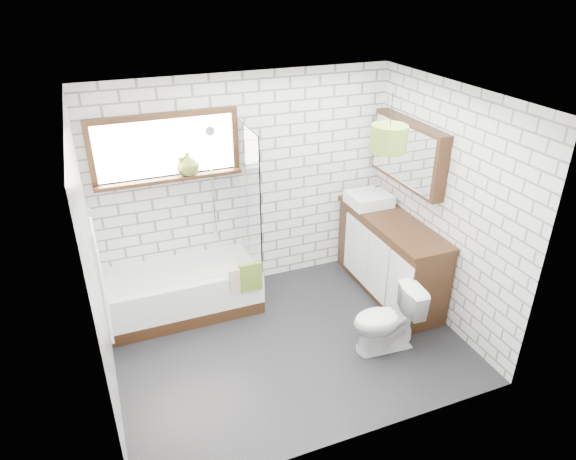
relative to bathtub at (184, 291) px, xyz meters
name	(u,v)px	position (x,y,z in m)	size (l,w,h in m)	color
floor	(289,343)	(0.87, -0.94, -0.27)	(3.40, 2.60, 0.01)	black
ceiling	(290,98)	(0.87, -0.94, 2.24)	(3.40, 2.60, 0.01)	white
wall_back	(247,185)	(0.87, 0.36, 0.99)	(3.40, 0.01, 2.50)	white
wall_front	(358,316)	(0.87, -2.25, 0.99)	(3.40, 0.01, 2.50)	white
wall_left	(94,272)	(-0.83, -0.94, 0.99)	(0.01, 2.60, 2.50)	white
wall_right	(443,207)	(2.58, -0.94, 0.99)	(0.01, 2.60, 2.50)	white
window	(166,148)	(0.02, 0.32, 1.54)	(1.52, 0.16, 0.68)	black
towel_radiator	(101,276)	(-0.79, -0.94, 0.94)	(0.06, 0.52, 1.00)	white
mirror_cabinet	(408,153)	(2.49, -0.34, 1.39)	(0.16, 1.20, 0.70)	black
shower_riser	(212,183)	(0.47, 0.32, 1.09)	(0.02, 0.02, 1.30)	silver
bathtub	(184,291)	(0.00, 0.00, 0.00)	(1.63, 0.72, 0.53)	white
shower_screen	(250,196)	(0.80, 0.00, 1.01)	(0.02, 0.72, 1.50)	white
towel_green	(251,277)	(0.67, -0.36, 0.24)	(0.24, 0.07, 0.33)	#536D20
towel_beige	(239,279)	(0.53, -0.36, 0.24)	(0.20, 0.05, 0.26)	tan
vanity	(390,256)	(2.31, -0.48, 0.21)	(0.53, 1.65, 0.95)	black
basin	(369,199)	(2.25, -0.02, 0.75)	(0.47, 0.41, 0.14)	white
tap	(381,192)	(2.41, -0.02, 0.82)	(0.03, 0.03, 0.17)	silver
toilet	(387,320)	(1.74, -1.36, 0.08)	(0.68, 0.39, 0.69)	white
vase_olive	(188,165)	(0.22, 0.29, 1.34)	(0.23, 0.23, 0.24)	#5A7223
vase_dark	(186,167)	(0.20, 0.29, 1.32)	(0.19, 0.19, 0.20)	black
bottle	(182,168)	(0.16, 0.29, 1.31)	(0.06, 0.06, 0.20)	#5A7223
pendant	(389,138)	(1.77, -1.06, 1.84)	(0.32, 0.32, 0.24)	#536D20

